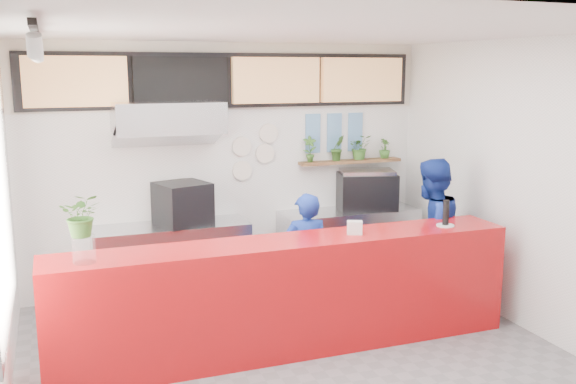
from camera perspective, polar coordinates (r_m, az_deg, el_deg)
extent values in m
plane|color=slate|center=(6.09, 1.46, -15.25)|extent=(5.00, 5.00, 0.00)
plane|color=silver|center=(5.48, 1.62, 14.18)|extent=(5.00, 5.00, 0.00)
plane|color=white|center=(7.94, -5.21, 2.25)|extent=(5.00, 0.00, 5.00)
plane|color=white|center=(6.92, 21.14, 0.28)|extent=(0.00, 5.00, 5.00)
cube|color=#A90C0F|center=(6.22, 0.10, -9.18)|extent=(4.50, 0.60, 1.10)
cube|color=beige|center=(7.84, -5.33, 10.21)|extent=(5.00, 0.02, 0.80)
cube|color=#B2B5BA|center=(7.71, -10.26, -6.14)|extent=(1.80, 0.60, 0.90)
cube|color=black|center=(7.57, -9.36, -1.01)|extent=(0.68, 0.68, 0.49)
cube|color=#B2B5BA|center=(7.35, -10.64, 6.52)|extent=(1.20, 0.70, 0.35)
cube|color=#B2B5BA|center=(7.37, -10.58, 4.97)|extent=(1.20, 0.69, 0.31)
cube|color=#B2B5BA|center=(8.40, 5.42, -4.61)|extent=(1.80, 0.60, 0.90)
cube|color=black|center=(8.35, 7.00, 0.08)|extent=(0.83, 0.68, 0.46)
cube|color=#A6A9AD|center=(8.31, 7.04, 1.76)|extent=(0.78, 0.64, 0.06)
cube|color=brown|center=(8.40, 5.57, 2.72)|extent=(1.40, 0.18, 0.04)
cube|color=tan|center=(7.46, -18.35, 9.30)|extent=(1.10, 0.10, 0.55)
cube|color=black|center=(7.60, -9.47, 9.72)|extent=(1.10, 0.10, 0.55)
cube|color=tan|center=(7.90, -1.06, 9.90)|extent=(1.10, 0.10, 0.55)
cube|color=tan|center=(8.36, 6.58, 9.88)|extent=(1.10, 0.10, 0.55)
cube|color=black|center=(7.81, -5.27, 9.85)|extent=(4.80, 0.04, 0.65)
cube|color=#B2B5BA|center=(5.48, -24.26, -0.43)|extent=(0.03, 2.30, 2.00)
cube|color=black|center=(5.08, -21.55, 13.03)|extent=(0.05, 2.40, 0.04)
cylinder|color=silver|center=(7.91, -4.13, 4.07)|extent=(0.24, 0.03, 0.24)
cylinder|color=silver|center=(8.01, -2.06, 3.45)|extent=(0.24, 0.03, 0.24)
cylinder|color=silver|center=(7.95, -4.11, 1.92)|extent=(0.24, 0.03, 0.24)
cylinder|color=silver|center=(8.00, -1.73, 5.25)|extent=(0.24, 0.03, 0.24)
cube|color=#598CBF|center=(8.21, 2.23, 6.09)|extent=(0.20, 0.02, 0.25)
cube|color=#598CBF|center=(8.33, 4.15, 6.14)|extent=(0.20, 0.02, 0.25)
cube|color=#598CBF|center=(8.46, 6.01, 6.18)|extent=(0.20, 0.02, 0.25)
cube|color=#598CBF|center=(8.24, 2.22, 4.35)|extent=(0.20, 0.02, 0.25)
cube|color=#598CBF|center=(8.36, 4.12, 4.43)|extent=(0.20, 0.02, 0.25)
cube|color=#598CBF|center=(8.48, 5.97, 4.49)|extent=(0.20, 0.02, 0.25)
imported|color=navy|center=(6.85, 1.58, -5.92)|extent=(0.55, 0.40, 1.41)
imported|color=navy|center=(7.38, 12.48, -3.70)|extent=(1.01, 0.91, 1.72)
imported|color=#315F21|center=(8.14, 1.95, 3.84)|extent=(0.20, 0.16, 0.33)
imported|color=#315F21|center=(8.30, 4.43, 3.93)|extent=(0.20, 0.17, 0.33)
imported|color=#315F21|center=(8.44, 6.42, 3.99)|extent=(0.35, 0.32, 0.33)
imported|color=#315F21|center=(8.61, 8.59, 3.85)|extent=(0.19, 0.18, 0.26)
cylinder|color=silver|center=(5.60, -17.68, -4.86)|extent=(0.23, 0.23, 0.23)
imported|color=#315F21|center=(5.53, -17.85, -1.96)|extent=(0.37, 0.34, 0.37)
cube|color=silver|center=(6.29, 5.94, -3.17)|extent=(0.17, 0.14, 0.13)
cylinder|color=silver|center=(6.78, 13.81, -2.90)|extent=(0.23, 0.23, 0.01)
cylinder|color=black|center=(6.75, 13.86, -1.77)|extent=(0.07, 0.07, 0.26)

